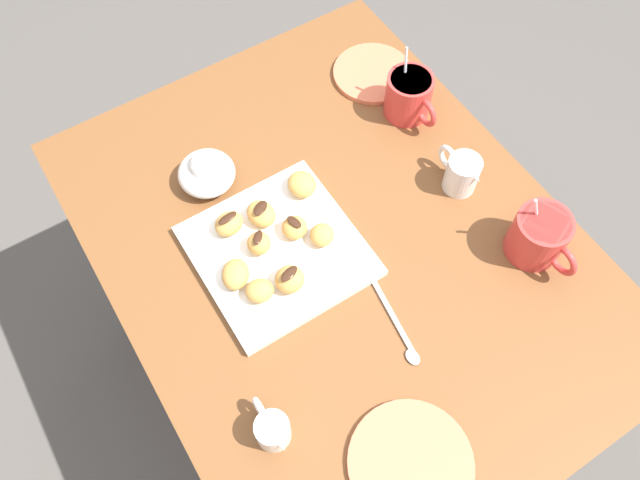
# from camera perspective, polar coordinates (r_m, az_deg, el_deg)

# --- Properties ---
(ground_plane) EXTENTS (8.00, 8.00, 0.00)m
(ground_plane) POSITION_cam_1_polar(r_m,az_deg,el_deg) (1.77, 1.13, -12.05)
(ground_plane) COLOR #514C47
(dining_table) EXTENTS (0.99, 0.76, 0.75)m
(dining_table) POSITION_cam_1_polar(r_m,az_deg,el_deg) (1.21, 1.62, -3.75)
(dining_table) COLOR brown
(dining_table) RESTS_ON ground_plane
(pastry_plate_square) EXTENTS (0.27, 0.27, 0.02)m
(pastry_plate_square) POSITION_cam_1_polar(r_m,az_deg,el_deg) (1.07, -3.86, -1.01)
(pastry_plate_square) COLOR white
(pastry_plate_square) RESTS_ON dining_table
(coffee_mug_red_left) EXTENTS (0.13, 0.09, 0.14)m
(coffee_mug_red_left) POSITION_cam_1_polar(r_m,az_deg,el_deg) (1.23, 8.15, 12.98)
(coffee_mug_red_left) COLOR red
(coffee_mug_red_left) RESTS_ON dining_table
(coffee_mug_red_right) EXTENTS (0.13, 0.09, 0.14)m
(coffee_mug_red_right) POSITION_cam_1_polar(r_m,az_deg,el_deg) (1.10, 19.40, 0.39)
(coffee_mug_red_right) COLOR red
(coffee_mug_red_right) RESTS_ON dining_table
(cream_pitcher_white) EXTENTS (0.10, 0.06, 0.07)m
(cream_pitcher_white) POSITION_cam_1_polar(r_m,az_deg,el_deg) (1.14, 12.80, 6.05)
(cream_pitcher_white) COLOR white
(cream_pitcher_white) RESTS_ON dining_table
(ice_cream_bowl) EXTENTS (0.10, 0.10, 0.08)m
(ice_cream_bowl) POSITION_cam_1_polar(r_m,az_deg,el_deg) (1.14, -10.34, 6.14)
(ice_cream_bowl) COLOR white
(ice_cream_bowl) RESTS_ON dining_table
(chocolate_sauce_pitcher) EXTENTS (0.09, 0.05, 0.06)m
(chocolate_sauce_pitcher) POSITION_cam_1_polar(r_m,az_deg,el_deg) (0.94, -4.39, -16.87)
(chocolate_sauce_pitcher) COLOR white
(chocolate_sauce_pitcher) RESTS_ON dining_table
(saucer_coral_left) EXTENTS (0.18, 0.18, 0.01)m
(saucer_coral_left) POSITION_cam_1_polar(r_m,az_deg,el_deg) (0.97, 8.28, -19.52)
(saucer_coral_left) COLOR #E5704C
(saucer_coral_left) RESTS_ON dining_table
(saucer_coral_right) EXTENTS (0.16, 0.16, 0.01)m
(saucer_coral_right) POSITION_cam_1_polar(r_m,az_deg,el_deg) (1.32, 4.85, 14.92)
(saucer_coral_right) COLOR #E5704C
(saucer_coral_right) RESTS_ON dining_table
(loose_spoon_near_saucer) EXTENTS (0.16, 0.03, 0.01)m
(loose_spoon_near_saucer) POSITION_cam_1_polar(r_m,az_deg,el_deg) (1.02, 7.16, -8.23)
(loose_spoon_near_saucer) COLOR silver
(loose_spoon_near_saucer) RESTS_ON dining_table
(beignet_0) EXTENTS (0.05, 0.06, 0.03)m
(beignet_0) POSITION_cam_1_polar(r_m,az_deg,el_deg) (1.07, -8.32, 1.49)
(beignet_0) COLOR #D19347
(beignet_0) RESTS_ON pastry_plate_square
(chocolate_drizzle_0) EXTENTS (0.02, 0.04, 0.00)m
(chocolate_drizzle_0) POSITION_cam_1_polar(r_m,az_deg,el_deg) (1.06, -8.45, 2.00)
(chocolate_drizzle_0) COLOR #381E11
(chocolate_drizzle_0) RESTS_ON beignet_0
(beignet_1) EXTENTS (0.06, 0.06, 0.04)m
(beignet_1) POSITION_cam_1_polar(r_m,az_deg,el_deg) (1.05, -5.60, -0.31)
(beignet_1) COLOR #D19347
(beignet_1) RESTS_ON pastry_plate_square
(chocolate_drizzle_1) EXTENTS (0.03, 0.03, 0.00)m
(chocolate_drizzle_1) POSITION_cam_1_polar(r_m,az_deg,el_deg) (1.03, -5.69, 0.22)
(chocolate_drizzle_1) COLOR #381E11
(chocolate_drizzle_1) RESTS_ON beignet_1
(beignet_2) EXTENTS (0.05, 0.06, 0.03)m
(beignet_2) POSITION_cam_1_polar(r_m,az_deg,el_deg) (1.06, -2.34, 1.14)
(beignet_2) COLOR #D19347
(beignet_2) RESTS_ON pastry_plate_square
(chocolate_drizzle_2) EXTENTS (0.03, 0.02, 0.00)m
(chocolate_drizzle_2) POSITION_cam_1_polar(r_m,az_deg,el_deg) (1.04, -2.37, 1.66)
(chocolate_drizzle_2) COLOR #381E11
(chocolate_drizzle_2) RESTS_ON beignet_2
(beignet_3) EXTENTS (0.06, 0.06, 0.03)m
(beignet_3) POSITION_cam_1_polar(r_m,az_deg,el_deg) (1.05, 0.18, 0.46)
(beignet_3) COLOR #D19347
(beignet_3) RESTS_ON pastry_plate_square
(beignet_4) EXTENTS (0.06, 0.05, 0.03)m
(beignet_4) POSITION_cam_1_polar(r_m,az_deg,el_deg) (1.08, -5.38, 2.40)
(beignet_4) COLOR #D19347
(beignet_4) RESTS_ON pastry_plate_square
(chocolate_drizzle_4) EXTENTS (0.03, 0.04, 0.00)m
(chocolate_drizzle_4) POSITION_cam_1_polar(r_m,az_deg,el_deg) (1.06, -5.46, 2.93)
(chocolate_drizzle_4) COLOR #381E11
(chocolate_drizzle_4) RESTS_ON beignet_4
(beignet_5) EXTENTS (0.07, 0.07, 0.03)m
(beignet_5) POSITION_cam_1_polar(r_m,az_deg,el_deg) (1.03, -7.73, -3.11)
(beignet_5) COLOR #D19347
(beignet_5) RESTS_ON pastry_plate_square
(beignet_6) EXTENTS (0.06, 0.05, 0.03)m
(beignet_6) POSITION_cam_1_polar(r_m,az_deg,el_deg) (1.11, -1.87, 5.01)
(beignet_6) COLOR #D19347
(beignet_6) RESTS_ON pastry_plate_square
(beignet_7) EXTENTS (0.07, 0.07, 0.04)m
(beignet_7) POSITION_cam_1_polar(r_m,az_deg,el_deg) (1.01, -2.78, -3.61)
(beignet_7) COLOR #D19347
(beignet_7) RESTS_ON pastry_plate_square
(chocolate_drizzle_7) EXTENTS (0.03, 0.04, 0.00)m
(chocolate_drizzle_7) POSITION_cam_1_polar(r_m,az_deg,el_deg) (0.99, -2.83, -3.09)
(chocolate_drizzle_7) COLOR #381E11
(chocolate_drizzle_7) RESTS_ON beignet_7
(beignet_8) EXTENTS (0.05, 0.06, 0.03)m
(beignet_8) POSITION_cam_1_polar(r_m,az_deg,el_deg) (1.01, -5.54, -4.64)
(beignet_8) COLOR #D19347
(beignet_8) RESTS_ON pastry_plate_square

